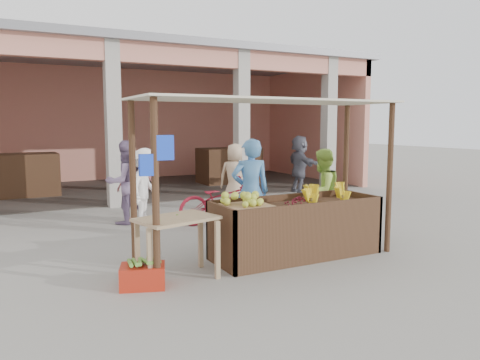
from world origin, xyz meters
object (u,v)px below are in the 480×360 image
red_crate (143,276)px  motorcycle (221,200)px  vendor_blue (250,188)px  vendor_green (322,190)px  fruit_stall (296,231)px  side_table (177,228)px

red_crate → motorcycle: size_ratio=0.29×
vendor_blue → vendor_green: (1.48, -0.03, -0.12)m
fruit_stall → vendor_blue: vendor_blue is taller
side_table → vendor_green: vendor_green is taller
vendor_blue → red_crate: bearing=45.6°
fruit_stall → motorcycle: (-0.01, 2.67, 0.09)m
vendor_green → motorcycle: size_ratio=0.88×
motorcycle → red_crate: bearing=144.7°
side_table → motorcycle: size_ratio=0.61×
vendor_blue → motorcycle: 1.76m
side_table → red_crate: size_ratio=2.10×
vendor_green → vendor_blue: bearing=-20.6°
fruit_stall → red_crate: fruit_stall is taller
vendor_green → motorcycle: bearing=-73.5°
vendor_green → side_table: bearing=-0.7°
red_crate → motorcycle: 3.87m
side_table → vendor_blue: vendor_blue is taller
fruit_stall → vendor_blue: bearing=104.5°
vendor_blue → vendor_green: size_ratio=1.15×
fruit_stall → vendor_blue: (-0.26, 1.00, 0.55)m
vendor_blue → side_table: bearing=49.1°
side_table → vendor_blue: bearing=18.8°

